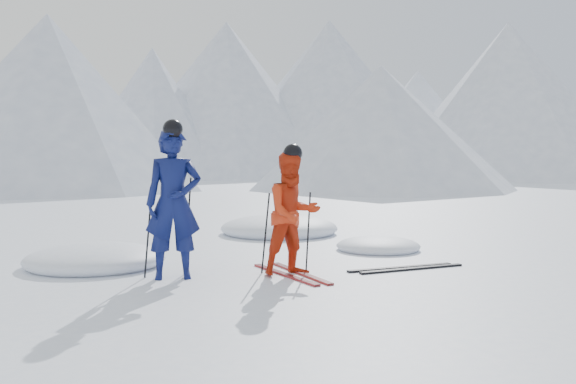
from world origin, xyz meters
name	(u,v)px	position (x,y,z in m)	size (l,w,h in m)	color
ground	(394,266)	(0.00, 0.00, 0.00)	(160.00, 160.00, 0.00)	white
mountain_range	(191,88)	(5.71, 35.31, 6.72)	(106.15, 62.94, 15.53)	#B2BCD1
skier_blue	(173,203)	(-3.19, 0.34, 0.99)	(0.72, 0.47, 1.98)	#0C144C
skier_red	(293,214)	(-1.65, -0.05, 0.84)	(0.81, 0.63, 1.67)	red
pole_blue_left	(149,228)	(-3.49, 0.49, 0.66)	(0.02, 0.02, 1.32)	black
pole_blue_right	(188,226)	(-2.94, 0.59, 0.66)	(0.02, 0.02, 1.32)	black
pole_red_left	(266,233)	(-1.95, 0.20, 0.56)	(0.02, 0.02, 1.11)	black
pole_red_right	(308,232)	(-1.35, 0.10, 0.56)	(0.02, 0.02, 1.11)	black
ski_worn_left	(285,274)	(-1.77, -0.05, 0.01)	(0.09, 1.70, 0.03)	black
ski_worn_right	(301,273)	(-1.53, -0.05, 0.01)	(0.09, 1.70, 0.03)	black
ski_loose_a	(401,268)	(-0.03, -0.21, 0.01)	(0.09, 1.70, 0.03)	black
ski_loose_b	(412,269)	(0.07, -0.36, 0.01)	(0.09, 1.70, 0.03)	black
snow_lumps	(244,244)	(-1.27, 3.16, 0.00)	(6.42, 4.83, 0.54)	white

